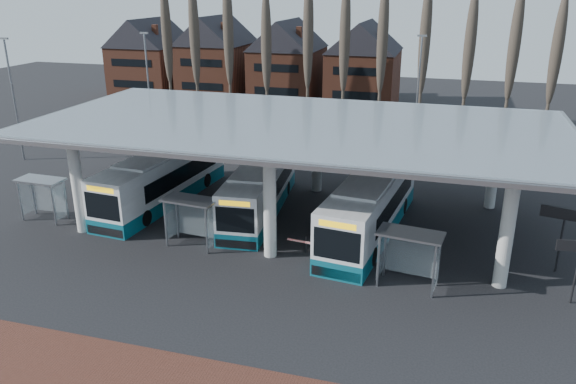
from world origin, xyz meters
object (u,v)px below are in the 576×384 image
(bus_1, at_px, (260,189))
(bus_2, at_px, (371,206))
(shelter_0, at_px, (43,189))
(bus_0, at_px, (164,178))
(shelter_2, at_px, (410,246))
(shelter_1, at_px, (192,211))

(bus_1, distance_m, bus_2, 7.61)
(bus_2, distance_m, shelter_0, 20.54)
(bus_0, height_order, bus_1, bus_0)
(bus_2, relative_size, shelter_2, 3.99)
(bus_2, height_order, shelter_2, bus_2)
(shelter_1, relative_size, shelter_2, 0.97)
(bus_0, relative_size, shelter_2, 3.90)
(bus_0, bearing_deg, shelter_1, -45.02)
(bus_1, height_order, bus_2, bus_2)
(bus_0, xyz_separation_m, bus_1, (6.94, 0.14, -0.11))
(bus_2, relative_size, shelter_0, 4.44)
(shelter_1, bearing_deg, bus_1, 76.61)
(bus_1, distance_m, shelter_0, 13.71)
(shelter_0, distance_m, shelter_1, 10.73)
(bus_2, distance_m, shelter_2, 6.52)
(bus_1, height_order, shelter_0, bus_1)
(bus_1, height_order, shelter_1, bus_1)
(shelter_1, bearing_deg, shelter_2, -0.68)
(bus_0, bearing_deg, bus_2, -0.04)
(shelter_2, bearing_deg, bus_0, 165.24)
(bus_0, bearing_deg, shelter_2, -17.67)
(bus_0, relative_size, shelter_0, 4.34)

